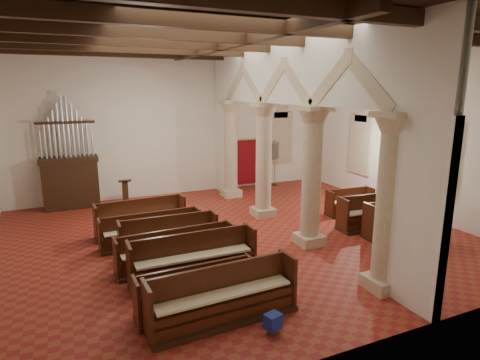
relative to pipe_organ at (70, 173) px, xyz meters
name	(u,v)px	position (x,y,z in m)	size (l,w,h in m)	color
floor	(234,236)	(4.50, -5.50, -1.37)	(14.00, 14.00, 0.00)	maroon
ceiling	(233,35)	(4.50, -5.50, 4.63)	(14.00, 14.00, 0.00)	black
wall_back	(179,125)	(4.50, 0.50, 1.63)	(14.00, 0.02, 6.00)	silver
wall_front	(377,184)	(4.50, -11.50, 1.63)	(14.00, 0.02, 6.00)	silver
wall_right	(408,131)	(11.50, -5.50, 1.63)	(0.02, 12.00, 6.00)	silver
ceiling_beams	(233,42)	(4.50, -5.50, 4.45)	(13.80, 11.80, 0.30)	black
arcade	(286,120)	(6.30, -5.50, 2.19)	(0.90, 11.90, 6.00)	beige
window_right_a	(440,159)	(11.48, -7.00, 0.83)	(0.03, 1.00, 2.20)	#398162
window_right_b	(361,145)	(11.48, -3.00, 0.83)	(0.03, 1.00, 2.20)	#398162
window_back	(280,138)	(9.50, 0.48, 0.83)	(1.00, 0.03, 2.20)	#398162
pipe_organ	(70,173)	(0.00, 0.00, 0.00)	(2.10, 0.85, 4.40)	black
lectern	(126,195)	(1.91, -0.85, -0.89)	(0.48, 0.48, 1.16)	#362511
dossal_curtain	(252,161)	(8.00, 0.42, -0.21)	(1.80, 0.07, 2.17)	maroon
processional_banner	(275,169)	(8.99, -0.01, -0.60)	(0.47, 0.60, 2.20)	black
hymnal_box_a	(273,321)	(3.15, -10.49, -1.12)	(0.30, 0.24, 0.30)	navy
hymnal_box_b	(248,259)	(3.92, -7.74, -1.12)	(0.30, 0.24, 0.30)	navy
hymnal_box_c	(219,248)	(3.53, -6.73, -1.13)	(0.29, 0.24, 0.29)	navy
tube_heater_a	(238,304)	(2.87, -9.52, -1.21)	(0.10, 0.10, 1.00)	white
tube_heater_b	(221,279)	(2.93, -8.35, -1.21)	(0.10, 0.10, 0.97)	white
nave_pew_0	(223,304)	(2.46, -9.72, -1.00)	(3.11, 0.88, 1.12)	black
nave_pew_1	(197,297)	(2.10, -9.17, -1.05)	(2.56, 0.70, 0.96)	black
nave_pew_2	(194,265)	(2.47, -7.78, -0.99)	(3.08, 0.77, 1.15)	black
nave_pew_3	(177,255)	(2.28, -6.91, -1.05)	(3.13, 0.78, 0.99)	black
nave_pew_4	(169,242)	(2.31, -6.01, -1.02)	(2.73, 0.79, 1.07)	black
nave_pew_5	(151,234)	(2.00, -5.10, -1.06)	(2.96, 0.69, 0.96)	black
nave_pew_6	(141,223)	(1.91, -4.06, -1.00)	(2.85, 0.91, 1.11)	black
aisle_pew_0	(397,225)	(9.14, -7.60, -0.99)	(2.21, 0.90, 1.14)	black
aisle_pew_1	(369,217)	(8.87, -6.64, -0.99)	(2.17, 0.89, 1.12)	black
aisle_pew_2	(350,206)	(9.32, -5.12, -1.05)	(1.84, 0.73, 0.95)	black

